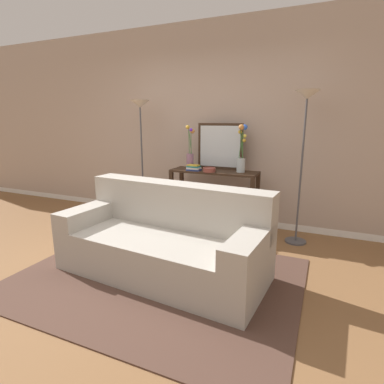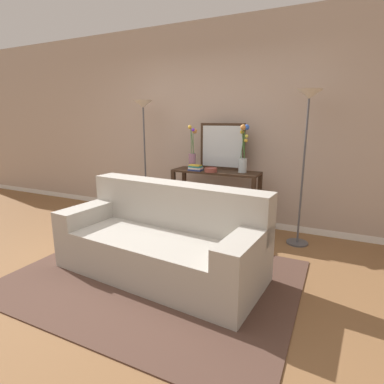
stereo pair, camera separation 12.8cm
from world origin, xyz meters
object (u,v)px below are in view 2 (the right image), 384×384
at_px(vase_tall_flowers, 192,155).
at_px(fruit_bowl, 211,170).
at_px(floor_lamp_left, 144,127).
at_px(book_row_under_console, 191,221).
at_px(console_table, 216,190).
at_px(book_stack, 196,168).
at_px(vase_short_flowers, 243,154).
at_px(couch, 162,242).
at_px(wall_mirror, 222,146).
at_px(floor_lamp_right, 307,125).

distance_m(vase_tall_flowers, fruit_bowl, 0.40).
bearing_deg(floor_lamp_left, book_row_under_console, 3.64).
bearing_deg(console_table, book_stack, -156.08).
distance_m(vase_short_flowers, book_row_under_console, 1.27).
distance_m(couch, book_row_under_console, 1.47).
xyz_separation_m(vase_tall_flowers, fruit_bowl, (0.34, -0.13, -0.17)).
height_order(vase_short_flowers, book_row_under_console, vase_short_flowers).
height_order(wall_mirror, vase_tall_flowers, wall_mirror).
bearing_deg(vase_short_flowers, wall_mirror, 156.78).
bearing_deg(console_table, fruit_bowl, -101.80).
relative_size(vase_short_flowers, book_row_under_console, 2.80).
bearing_deg(couch, wall_mirror, 88.41).
bearing_deg(floor_lamp_left, vase_short_flowers, 2.26).
relative_size(couch, vase_tall_flowers, 3.50).
bearing_deg(vase_short_flowers, floor_lamp_right, -4.46).
distance_m(floor_lamp_left, fruit_bowl, 1.22).
height_order(fruit_bowl, book_stack, book_stack).
height_order(console_table, vase_short_flowers, vase_short_flowers).
bearing_deg(console_table, couch, -90.77).
bearing_deg(fruit_bowl, book_row_under_console, 160.98).
height_order(floor_lamp_left, floor_lamp_right, floor_lamp_right).
xyz_separation_m(book_stack, book_row_under_console, (-0.13, 0.11, -0.82)).
relative_size(vase_short_flowers, book_stack, 3.28).
bearing_deg(wall_mirror, floor_lamp_left, -169.72).
relative_size(couch, console_table, 1.77).
xyz_separation_m(floor_lamp_left, book_row_under_console, (0.74, 0.05, -1.34)).
xyz_separation_m(wall_mirror, vase_tall_flowers, (-0.39, -0.15, -0.12)).
bearing_deg(fruit_bowl, vase_tall_flowers, 158.17).
xyz_separation_m(couch, book_stack, (-0.24, 1.29, 0.56)).
relative_size(floor_lamp_left, book_stack, 9.45).
relative_size(floor_lamp_right, vase_short_flowers, 2.98).
bearing_deg(fruit_bowl, floor_lamp_left, 176.05).
bearing_deg(couch, fruit_bowl, 90.31).
bearing_deg(book_row_under_console, vase_tall_flowers, 34.51).
relative_size(floor_lamp_left, wall_mirror, 2.77).
xyz_separation_m(console_table, floor_lamp_right, (1.13, -0.05, 0.88)).
relative_size(vase_short_flowers, fruit_bowl, 3.66).
bearing_deg(book_stack, vase_tall_flowers, 130.89).
distance_m(console_table, floor_lamp_right, 1.43).
height_order(book_stack, book_row_under_console, book_stack).
xyz_separation_m(vase_tall_flowers, vase_short_flowers, (0.73, -0.00, 0.04)).
bearing_deg(floor_lamp_left, book_stack, -4.34).
height_order(floor_lamp_right, book_stack, floor_lamp_right).
height_order(floor_lamp_right, fruit_bowl, floor_lamp_right).
xyz_separation_m(console_table, floor_lamp_left, (-1.12, -0.05, 0.83)).
xyz_separation_m(floor_lamp_right, book_row_under_console, (-1.51, 0.05, -1.39)).
bearing_deg(fruit_bowl, console_table, 78.20).
height_order(floor_lamp_left, book_stack, floor_lamp_left).
bearing_deg(fruit_bowl, wall_mirror, 79.97).
relative_size(floor_lamp_right, vase_tall_flowers, 3.06).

